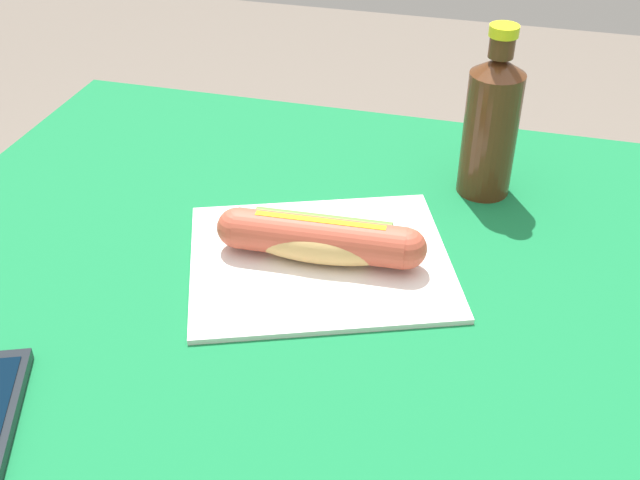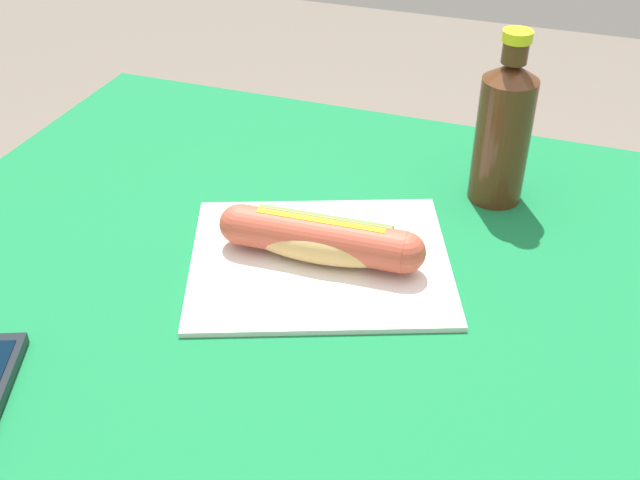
# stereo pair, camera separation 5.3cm
# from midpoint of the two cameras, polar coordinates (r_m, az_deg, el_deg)

# --- Properties ---
(dining_table) EXTENTS (1.06, 0.85, 0.74)m
(dining_table) POSITION_cam_midpoint_polar(r_m,az_deg,el_deg) (0.88, 0.92, -11.44)
(dining_table) COLOR brown
(dining_table) RESTS_ON ground
(paper_wrapper) EXTENTS (0.34, 0.31, 0.01)m
(paper_wrapper) POSITION_cam_midpoint_polar(r_m,az_deg,el_deg) (0.83, -1.81, -1.56)
(paper_wrapper) COLOR silver
(paper_wrapper) RESTS_ON dining_table
(hot_dog) EXTENTS (0.22, 0.06, 0.05)m
(hot_dog) POSITION_cam_midpoint_polar(r_m,az_deg,el_deg) (0.82, -1.83, 0.06)
(hot_dog) COLOR tan
(hot_dog) RESTS_ON paper_wrapper
(soda_bottle) EXTENTS (0.06, 0.06, 0.21)m
(soda_bottle) POSITION_cam_midpoint_polar(r_m,az_deg,el_deg) (0.93, 10.85, 8.36)
(soda_bottle) COLOR #4C2814
(soda_bottle) RESTS_ON dining_table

